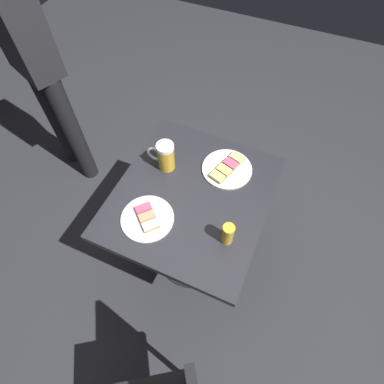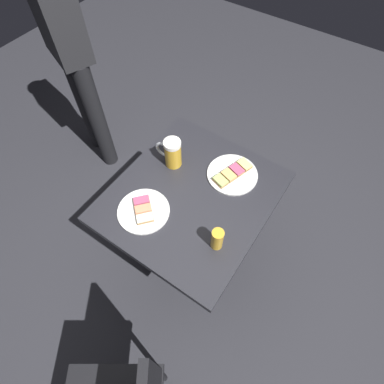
{
  "view_description": "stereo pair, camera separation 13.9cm",
  "coord_description": "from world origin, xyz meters",
  "px_view_note": "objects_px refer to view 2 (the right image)",
  "views": [
    {
      "loc": [
        0.7,
        0.31,
        1.9
      ],
      "look_at": [
        0.0,
        0.0,
        0.74
      ],
      "focal_mm": 28.87,
      "sensor_mm": 36.0,
      "label": 1
    },
    {
      "loc": [
        0.63,
        0.43,
        1.9
      ],
      "look_at": [
        0.0,
        0.0,
        0.74
      ],
      "focal_mm": 28.87,
      "sensor_mm": 36.0,
      "label": 2
    }
  ],
  "objects_px": {
    "beer_mug": "(172,153)",
    "beer_glass_small": "(217,239)",
    "plate_near": "(143,211)",
    "patron_standing": "(66,41)",
    "plate_far": "(232,174)"
  },
  "relations": [
    {
      "from": "plate_near",
      "to": "beer_mug",
      "type": "distance_m",
      "value": 0.31
    },
    {
      "from": "beer_mug",
      "to": "beer_glass_small",
      "type": "relative_size",
      "value": 1.35
    },
    {
      "from": "patron_standing",
      "to": "plate_far",
      "type": "bearing_deg",
      "value": 14.94
    },
    {
      "from": "beer_glass_small",
      "to": "patron_standing",
      "type": "relative_size",
      "value": 0.07
    },
    {
      "from": "plate_far",
      "to": "beer_glass_small",
      "type": "xyz_separation_m",
      "value": [
        0.35,
        0.13,
        0.05
      ]
    },
    {
      "from": "plate_near",
      "to": "beer_glass_small",
      "type": "xyz_separation_m",
      "value": [
        -0.05,
        0.35,
        0.05
      ]
    },
    {
      "from": "beer_glass_small",
      "to": "beer_mug",
      "type": "bearing_deg",
      "value": -121.54
    },
    {
      "from": "beer_mug",
      "to": "beer_glass_small",
      "type": "height_order",
      "value": "beer_mug"
    },
    {
      "from": "beer_glass_small",
      "to": "patron_standing",
      "type": "height_order",
      "value": "patron_standing"
    },
    {
      "from": "beer_glass_small",
      "to": "plate_near",
      "type": "bearing_deg",
      "value": -82.43
    },
    {
      "from": "plate_far",
      "to": "patron_standing",
      "type": "relative_size",
      "value": 0.15
    },
    {
      "from": "plate_far",
      "to": "beer_mug",
      "type": "bearing_deg",
      "value": -70.36
    },
    {
      "from": "plate_near",
      "to": "plate_far",
      "type": "relative_size",
      "value": 0.96
    },
    {
      "from": "beer_mug",
      "to": "plate_far",
      "type": "bearing_deg",
      "value": 109.64
    },
    {
      "from": "plate_near",
      "to": "beer_mug",
      "type": "xyz_separation_m",
      "value": [
        -0.29,
        -0.06,
        0.07
      ]
    }
  ]
}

